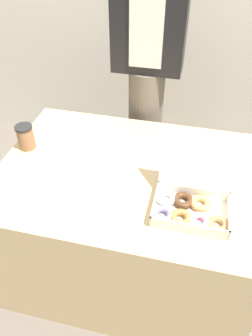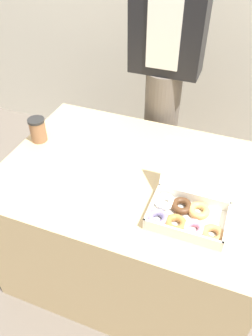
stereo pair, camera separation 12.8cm
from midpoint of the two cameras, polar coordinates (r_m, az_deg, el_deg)
ground_plane at (r=2.03m, az=2.76°, el=-16.31°), size 14.00×14.00×0.00m
table at (r=1.74m, az=3.14°, el=-9.74°), size 1.19×0.86×0.73m
donut_box at (r=1.29m, az=13.38°, el=-7.29°), size 0.30×0.29×0.24m
coffee_cup at (r=1.67m, az=-13.01°, el=6.43°), size 0.08×0.08×0.12m
person_customer at (r=1.82m, az=9.10°, el=18.22°), size 0.37×0.23×1.80m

